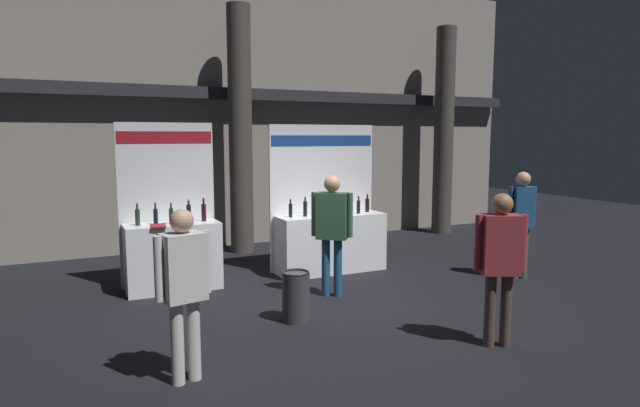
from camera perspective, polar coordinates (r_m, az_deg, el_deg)
The scene contains 9 objects.
ground_plane at distance 7.52m, azimuth 0.88°, elevation -10.96°, with size 28.86×28.86×0.00m, color black.
hall_colonnade at distance 11.53m, azimuth -9.66°, elevation 9.72°, with size 14.43×1.22×5.84m.
exhibitor_booth_0 at distance 8.51m, azimuth -15.53°, elevation -4.64°, with size 1.47×0.73×2.56m.
exhibitor_booth_1 at distance 9.29m, azimuth 1.05°, elevation -3.47°, with size 1.99×0.66×2.54m.
trash_bin at distance 6.87m, azimuth -2.59°, elevation -9.90°, with size 0.35×0.35×0.65m.
visitor_0 at distance 5.21m, azimuth -14.38°, elevation -7.89°, with size 0.55×0.33×1.68m.
visitor_2 at distance 7.75m, azimuth 1.28°, elevation -2.18°, with size 0.50×0.46×1.78m.
visitor_3 at distance 9.33m, azimuth 20.74°, elevation -1.24°, with size 0.46×0.32×1.77m.
visitor_4 at distance 6.22m, azimuth 18.71°, elevation -5.24°, with size 0.53×0.41×1.73m.
Camera 1 is at (-3.19, -6.39, 2.35)m, focal length 29.92 mm.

